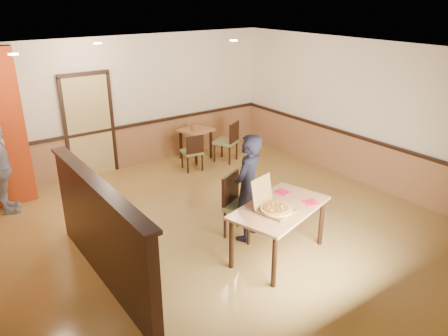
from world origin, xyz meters
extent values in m
plane|color=#A98441|center=(0.00, 0.00, 0.00)|extent=(7.00, 7.00, 0.00)
plane|color=black|center=(0.00, 0.00, 2.80)|extent=(7.00, 7.00, 0.00)
plane|color=beige|center=(0.00, 3.50, 1.40)|extent=(7.00, 0.00, 7.00)
plane|color=beige|center=(3.50, 0.00, 1.40)|extent=(0.00, 7.00, 7.00)
cube|color=#95623B|center=(0.00, 3.47, 0.45)|extent=(7.00, 0.04, 0.90)
cube|color=black|center=(0.00, 3.45, 0.92)|extent=(7.00, 0.06, 0.06)
cube|color=#95623B|center=(3.47, 0.00, 0.45)|extent=(0.04, 7.00, 0.90)
cube|color=black|center=(3.45, 0.00, 0.92)|extent=(0.06, 7.00, 0.06)
cube|color=tan|center=(-0.80, 3.46, 1.05)|extent=(0.90, 0.06, 2.10)
cube|color=black|center=(-2.00, -0.20, 0.70)|extent=(0.14, 3.00, 1.40)
cube|color=black|center=(-2.00, -0.20, 1.42)|extent=(0.20, 3.10, 0.05)
cylinder|color=beige|center=(-2.30, 1.80, 2.78)|extent=(0.14, 0.14, 0.02)
cylinder|color=beige|center=(-0.80, 2.50, 2.78)|extent=(0.14, 0.14, 0.02)
cylinder|color=beige|center=(1.40, 1.50, 2.78)|extent=(0.14, 0.14, 0.02)
cube|color=#BB804E|center=(0.26, -1.12, 0.78)|extent=(1.67, 1.23, 0.04)
cylinder|color=black|center=(-0.28, -1.63, 0.38)|extent=(0.07, 0.07, 0.76)
cylinder|color=black|center=(-0.47, -0.97, 0.38)|extent=(0.07, 0.07, 0.76)
cylinder|color=black|center=(1.00, -1.27, 0.38)|extent=(0.07, 0.07, 0.76)
cylinder|color=black|center=(0.81, -0.60, 0.38)|extent=(0.07, 0.07, 0.76)
cube|color=olive|center=(0.20, -0.36, 0.50)|extent=(0.66, 0.66, 0.07)
cube|color=black|center=(0.11, -0.16, 0.77)|extent=(0.45, 0.24, 0.48)
cylinder|color=black|center=(0.10, -0.64, 0.22)|extent=(0.05, 0.05, 0.43)
cylinder|color=black|center=(-0.07, -0.26, 0.22)|extent=(0.05, 0.05, 0.43)
cylinder|color=black|center=(0.48, -0.47, 0.22)|extent=(0.05, 0.05, 0.43)
cylinder|color=black|center=(0.31, -0.09, 0.22)|extent=(0.05, 0.05, 0.43)
cube|color=olive|center=(1.03, 2.47, 0.41)|extent=(0.47, 0.47, 0.05)
cube|color=black|center=(1.00, 2.29, 0.63)|extent=(0.39, 0.10, 0.39)
cylinder|color=black|center=(1.22, 2.61, 0.18)|extent=(0.04, 0.04, 0.35)
cylinder|color=black|center=(1.16, 2.28, 0.18)|extent=(0.04, 0.04, 0.35)
cylinder|color=black|center=(0.89, 2.66, 0.18)|extent=(0.04, 0.04, 0.35)
cylinder|color=black|center=(0.83, 2.33, 0.18)|extent=(0.04, 0.04, 0.35)
cube|color=olive|center=(1.93, 2.47, 0.46)|extent=(0.62, 0.62, 0.06)
cube|color=black|center=(2.03, 2.28, 0.71)|extent=(0.41, 0.24, 0.44)
cylinder|color=black|center=(2.01, 2.73, 0.20)|extent=(0.04, 0.04, 0.40)
cylinder|color=black|center=(2.18, 2.39, 0.20)|extent=(0.04, 0.04, 0.40)
cylinder|color=black|center=(1.67, 2.55, 0.20)|extent=(0.04, 0.04, 0.40)
cylinder|color=black|center=(1.85, 2.21, 0.20)|extent=(0.04, 0.04, 0.40)
cube|color=#BB804E|center=(1.48, 3.02, 0.68)|extent=(0.78, 0.78, 0.04)
cylinder|color=black|center=(1.29, 2.72, 0.33)|extent=(0.07, 0.07, 0.66)
cylinder|color=black|center=(1.18, 3.20, 0.33)|extent=(0.07, 0.07, 0.66)
cylinder|color=black|center=(1.77, 2.84, 0.33)|extent=(0.07, 0.07, 0.66)
cylinder|color=black|center=(1.66, 3.32, 0.33)|extent=(0.07, 0.07, 0.66)
imported|color=black|center=(0.22, -0.44, 0.85)|extent=(0.74, 0.65, 1.69)
imported|color=#9C9BA3|center=(-2.64, 2.69, 0.80)|extent=(0.62, 1.01, 1.60)
cube|color=brown|center=(0.10, -1.22, 0.81)|extent=(0.51, 0.51, 0.03)
cube|color=brown|center=(0.05, -0.97, 1.04)|extent=(0.43, 0.18, 0.42)
cylinder|color=#C98A49|center=(0.10, -1.22, 0.85)|extent=(0.53, 0.53, 0.03)
cube|color=red|center=(0.70, -1.28, 0.80)|extent=(0.24, 0.24, 0.00)
cylinder|color=silver|center=(0.67, -1.28, 0.81)|extent=(0.05, 0.17, 0.01)
cube|color=silver|center=(0.73, -1.28, 0.81)|extent=(0.05, 0.18, 0.00)
cube|color=red|center=(0.61, -0.79, 0.80)|extent=(0.24, 0.24, 0.00)
cylinder|color=silver|center=(0.58, -0.79, 0.81)|extent=(0.05, 0.17, 0.01)
cube|color=silver|center=(0.64, -0.79, 0.81)|extent=(0.06, 0.18, 0.00)
cylinder|color=brown|center=(1.37, 2.98, 0.78)|extent=(0.06, 0.06, 0.16)
camera|label=1|loc=(-3.59, -5.11, 3.60)|focal=35.00mm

